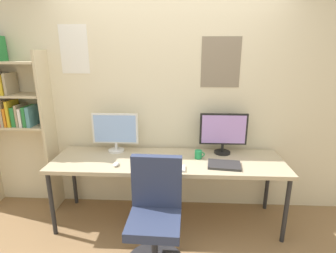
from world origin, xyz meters
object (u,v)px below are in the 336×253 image
at_px(office_chair, 155,225).
at_px(monitor_right, 223,132).
at_px(bookshelf, 5,104).
at_px(computer_mouse, 116,164).
at_px(monitor_left, 115,131).
at_px(keyboard_main, 167,168).
at_px(coffee_mug, 199,154).
at_px(laptop_closed, 224,165).
at_px(desk, 168,164).

distance_m(office_chair, monitor_right, 1.23).
distance_m(bookshelf, computer_mouse, 1.48).
height_order(monitor_left, keyboard_main, monitor_left).
bearing_deg(monitor_right, coffee_mug, -149.24).
relative_size(bookshelf, keyboard_main, 5.59).
bearing_deg(laptop_closed, keyboard_main, -163.20).
distance_m(monitor_right, laptop_closed, 0.42).
relative_size(laptop_closed, coffee_mug, 3.02).
bearing_deg(monitor_right, desk, -160.51).
relative_size(bookshelf, laptop_closed, 6.36).
relative_size(bookshelf, monitor_left, 3.98).
bearing_deg(computer_mouse, bookshelf, 162.91).
relative_size(bookshelf, computer_mouse, 21.19).
distance_m(bookshelf, coffee_mug, 2.22).
height_order(monitor_left, computer_mouse, monitor_left).
bearing_deg(monitor_left, monitor_right, 0.00).
distance_m(bookshelf, monitor_left, 1.27).
height_order(keyboard_main, computer_mouse, computer_mouse).
distance_m(office_chair, computer_mouse, 0.72).
xyz_separation_m(keyboard_main, laptop_closed, (0.57, 0.10, 0.00)).
xyz_separation_m(office_chair, monitor_left, (-0.52, 0.85, 0.58)).
bearing_deg(computer_mouse, desk, 19.31).
height_order(monitor_left, monitor_right, monitor_right).
xyz_separation_m(monitor_left, monitor_right, (1.20, 0.00, 0.01)).
xyz_separation_m(keyboard_main, coffee_mug, (0.33, 0.28, 0.04)).
relative_size(office_chair, computer_mouse, 10.31).
bearing_deg(office_chair, laptop_closed, 37.78).
distance_m(office_chair, coffee_mug, 0.88).
distance_m(desk, monitor_right, 0.70).
xyz_separation_m(desk, office_chair, (-0.08, -0.63, -0.29)).
relative_size(monitor_left, keyboard_main, 1.41).
bearing_deg(monitor_left, desk, -19.49).
relative_size(office_chair, monitor_right, 1.92).
bearing_deg(desk, monitor_left, 160.51).
height_order(keyboard_main, coffee_mug, coffee_mug).
bearing_deg(desk, bookshelf, 172.88).
height_order(desk, bookshelf, bookshelf).
height_order(monitor_right, laptop_closed, monitor_right).
relative_size(office_chair, keyboard_main, 2.72).
distance_m(monitor_right, coffee_mug, 0.38).
bearing_deg(coffee_mug, computer_mouse, -164.74).
distance_m(laptop_closed, coffee_mug, 0.31).
distance_m(computer_mouse, coffee_mug, 0.87).
xyz_separation_m(monitor_left, coffee_mug, (0.93, -0.16, -0.20)).
bearing_deg(monitor_right, computer_mouse, -160.59).
relative_size(bookshelf, office_chair, 2.05).
distance_m(monitor_left, computer_mouse, 0.46).
relative_size(office_chair, laptop_closed, 3.09).
bearing_deg(coffee_mug, bookshelf, 175.25).
relative_size(monitor_left, monitor_right, 0.99).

